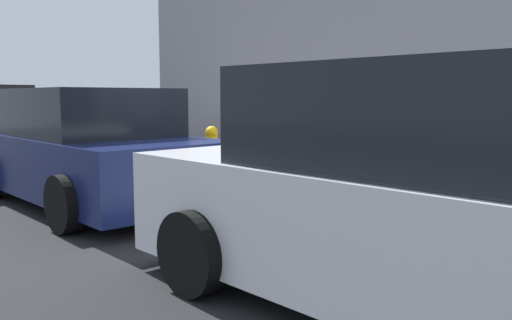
# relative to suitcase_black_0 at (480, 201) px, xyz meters

# --- Properties ---
(ground_plane) EXTENTS (40.00, 40.00, 0.00)m
(ground_plane) POSITION_rel_suitcase_black_0_xyz_m (3.07, 0.59, -0.41)
(ground_plane) COLOR black
(sidewalk_curb) EXTENTS (18.00, 5.00, 0.14)m
(sidewalk_curb) POSITION_rel_suitcase_black_0_xyz_m (3.07, -1.91, -0.34)
(sidewalk_curb) COLOR gray
(sidewalk_curb) RESTS_ON ground_plane
(suitcase_black_0) EXTENTS (0.39, 0.26, 0.79)m
(suitcase_black_0) POSITION_rel_suitcase_black_0_xyz_m (0.00, 0.00, 0.00)
(suitcase_black_0) COLOR black
(suitcase_black_0) RESTS_ON sidewalk_curb
(suitcase_navy_1) EXTENTS (0.43, 0.26, 0.70)m
(suitcase_navy_1) POSITION_rel_suitcase_black_0_xyz_m (0.49, -0.01, 0.06)
(suitcase_navy_1) COLOR navy
(suitcase_navy_1) RESTS_ON sidewalk_curb
(suitcase_silver_2) EXTENTS (0.51, 0.28, 0.96)m
(suitcase_silver_2) POSITION_rel_suitcase_black_0_xyz_m (1.04, 0.02, 0.06)
(suitcase_silver_2) COLOR #9EA0A8
(suitcase_silver_2) RESTS_ON sidewalk_curb
(suitcase_olive_3) EXTENTS (0.36, 0.19, 1.05)m
(suitcase_olive_3) POSITION_rel_suitcase_black_0_xyz_m (1.55, 0.04, 0.11)
(suitcase_olive_3) COLOR #59601E
(suitcase_olive_3) RESTS_ON sidewalk_curb
(suitcase_teal_4) EXTENTS (0.44, 0.29, 0.92)m
(suitcase_teal_4) POSITION_rel_suitcase_black_0_xyz_m (2.03, -0.07, 0.05)
(suitcase_teal_4) COLOR #0F606B
(suitcase_teal_4) RESTS_ON sidewalk_curb
(suitcase_maroon_5) EXTENTS (0.42, 0.21, 0.82)m
(suitcase_maroon_5) POSITION_rel_suitcase_black_0_xyz_m (2.54, -0.03, 0.03)
(suitcase_maroon_5) COLOR maroon
(suitcase_maroon_5) RESTS_ON sidewalk_curb
(suitcase_red_6) EXTENTS (0.43, 0.20, 0.90)m
(suitcase_red_6) POSITION_rel_suitcase_black_0_xyz_m (3.05, 0.02, 0.03)
(suitcase_red_6) COLOR red
(suitcase_red_6) RESTS_ON sidewalk_curb
(suitcase_black_7) EXTENTS (0.44, 0.27, 1.00)m
(suitcase_black_7) POSITION_rel_suitcase_black_0_xyz_m (3.57, 0.04, 0.07)
(suitcase_black_7) COLOR black
(suitcase_black_7) RESTS_ON sidewalk_curb
(fire_hydrant) EXTENTS (0.39, 0.21, 0.85)m
(fire_hydrant) POSITION_rel_suitcase_black_0_xyz_m (4.47, -0.04, 0.18)
(fire_hydrant) COLOR #D89E0C
(fire_hydrant) RESTS_ON sidewalk_curb
(bollard_post) EXTENTS (0.13, 0.13, 0.70)m
(bollard_post) POSITION_rel_suitcase_black_0_xyz_m (5.18, 0.11, 0.08)
(bollard_post) COLOR #333338
(bollard_post) RESTS_ON sidewalk_curb
(parked_car_white_0) EXTENTS (4.44, 2.19, 1.67)m
(parked_car_white_0) POSITION_rel_suitcase_black_0_xyz_m (-0.60, 2.06, 0.37)
(parked_car_white_0) COLOR silver
(parked_car_white_0) RESTS_ON ground_plane
(parked_car_navy_1) EXTENTS (4.30, 2.09, 1.57)m
(parked_car_navy_1) POSITION_rel_suitcase_black_0_xyz_m (4.47, 2.06, 0.33)
(parked_car_navy_1) COLOR #141E4C
(parked_car_navy_1) RESTS_ON ground_plane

